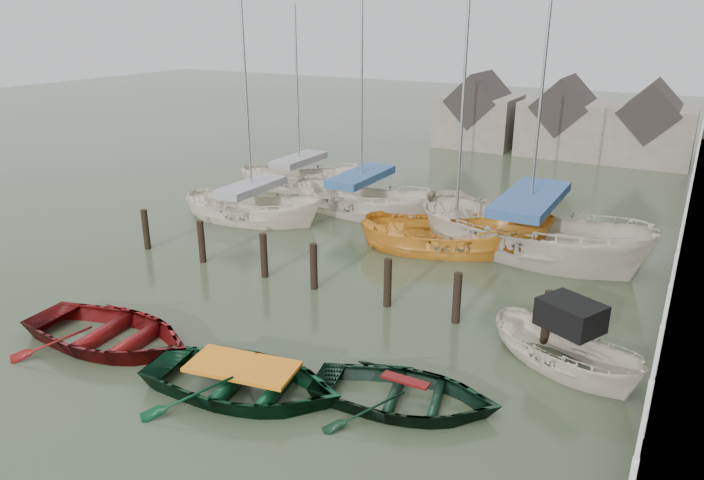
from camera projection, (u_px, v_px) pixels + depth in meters
The scene contains 12 objects.
ground at pixel (290, 342), 15.48m from camera, with size 120.00×120.00×0.00m, color #2F3723.
mooring_pilings at pixel (316, 273), 18.29m from camera, with size 13.72×0.22×1.80m.
far_sheds at pixel (560, 121), 35.79m from camera, with size 14.00×4.08×4.39m.
rowboat_red at pixel (111, 345), 15.34m from camera, with size 3.26×4.57×0.95m, color #5F0D0D.
rowboat_green at pixel (244, 394), 13.37m from camera, with size 3.16×4.42×0.92m, color black.
rowboat_dkgreen at pixel (405, 406), 12.96m from camera, with size 2.79×3.91×0.81m, color black.
motorboat at pixel (563, 363), 14.33m from camera, with size 4.13×3.00×2.32m.
sailboat_a at pixel (253, 219), 24.58m from camera, with size 6.08×3.07×10.08m.
sailboat_b at pixel (361, 211), 25.52m from camera, with size 6.78×3.17×10.64m.
sailboat_c at pixel (454, 249), 21.56m from camera, with size 6.93×4.66×10.51m.
sailboat_d at pixel (526, 251), 21.25m from camera, with size 8.87×5.05×13.61m.
sailboat_e at pixel (300, 187), 29.13m from camera, with size 6.12×3.79×9.12m.
Camera 1 is at (8.05, -11.20, 7.63)m, focal length 32.00 mm.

